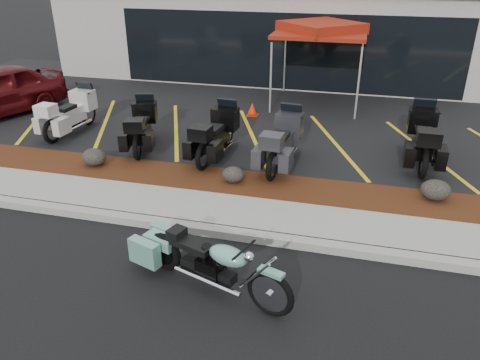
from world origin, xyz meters
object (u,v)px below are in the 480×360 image
(hero_cruiser, at_px, (271,287))
(popup_canopy, at_px, (321,30))
(touring_white, at_px, (87,104))
(traffic_cone, at_px, (252,109))

(hero_cruiser, bearing_deg, popup_canopy, 111.28)
(touring_white, bearing_deg, popup_canopy, -54.26)
(popup_canopy, bearing_deg, touring_white, -138.23)
(hero_cruiser, bearing_deg, traffic_cone, 123.53)
(hero_cruiser, distance_m, touring_white, 9.06)
(touring_white, height_order, popup_canopy, popup_canopy)
(touring_white, relative_size, popup_canopy, 0.66)
(hero_cruiser, xyz_separation_m, traffic_cone, (-2.17, 8.25, -0.13))
(traffic_cone, relative_size, popup_canopy, 0.12)
(hero_cruiser, xyz_separation_m, popup_canopy, (-0.43, 9.99, 1.99))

